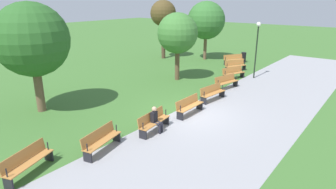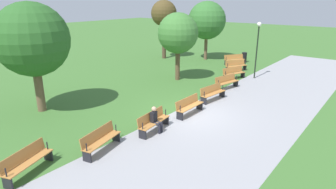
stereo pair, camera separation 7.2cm
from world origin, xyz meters
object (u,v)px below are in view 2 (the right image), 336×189
at_px(bench_4, 212,92).
at_px(lamp_post, 258,40).
at_px(tree_0, 178,33).
at_px(tree_3, 207,21).
at_px(person_seated, 155,119).
at_px(bench_8, 27,161).
at_px(tree_2, 32,40).
at_px(bench_6, 153,121).
at_px(tree_4, 164,14).
at_px(bench_2, 234,73).
at_px(bench_1, 236,65).
at_px(trash_bin, 244,57).
at_px(bench_5, 189,105).
at_px(bench_0, 234,59).
at_px(bench_7, 101,139).
at_px(bench_3, 226,82).

distance_m(bench_4, lamp_post, 6.90).
bearing_deg(tree_0, tree_3, -163.47).
bearing_deg(tree_0, person_seated, 29.92).
distance_m(bench_8, lamp_post, 17.30).
xyz_separation_m(bench_4, tree_2, (7.14, -6.42, 3.30)).
height_order(bench_6, lamp_post, lamp_post).
bearing_deg(tree_4, bench_2, 71.14).
distance_m(bench_1, bench_8, 18.40).
bearing_deg(trash_bin, bench_2, 17.15).
bearing_deg(tree_3, trash_bin, 105.19).
bearing_deg(tree_4, bench_6, 37.03).
height_order(bench_8, tree_3, tree_3).
height_order(bench_5, tree_0, tree_0).
xyz_separation_m(bench_0, bench_4, (10.11, 3.46, 0.00)).
xyz_separation_m(tree_3, lamp_post, (4.01, 6.74, -0.89)).
bearing_deg(bench_8, bench_1, 164.13).
xyz_separation_m(bench_1, bench_4, (7.74, 2.19, 0.00)).
height_order(bench_0, bench_5, same).
bearing_deg(tree_2, bench_4, 138.03).
bearing_deg(trash_bin, bench_8, 4.97).
xyz_separation_m(bench_0, bench_5, (12.80, 3.61, 0.00)).
height_order(bench_1, bench_2, same).
bearing_deg(tree_0, bench_4, 60.28).
distance_m(tree_0, lamp_post, 5.92).
height_order(bench_5, tree_3, tree_3).
relative_size(person_seated, trash_bin, 1.27).
bearing_deg(bench_1, bench_5, 37.97).
height_order(bench_2, bench_6, same).
distance_m(bench_2, bench_7, 13.30).
relative_size(bench_2, bench_6, 1.00).
bearing_deg(bench_6, tree_4, -149.31).
relative_size(bench_1, tree_2, 0.35).
xyz_separation_m(bench_5, tree_3, (-13.17, -6.91, 3.30)).
bearing_deg(tree_3, bench_0, 83.59).
relative_size(bench_6, bench_7, 0.99).
bearing_deg(trash_bin, bench_4, 15.09).
xyz_separation_m(tree_2, trash_bin, (-18.61, 3.32, -3.31)).
height_order(bench_0, bench_3, same).
bearing_deg(bench_6, tree_3, -163.25).
xyz_separation_m(bench_6, trash_bin, (-16.85, -3.09, -0.01)).
xyz_separation_m(bench_3, bench_4, (2.66, 0.44, 0.00)).
height_order(bench_4, tree_3, tree_3).
relative_size(bench_2, bench_4, 1.00).
bearing_deg(bench_4, bench_6, 6.34).
bearing_deg(bench_3, tree_0, -75.19).
bearing_deg(bench_3, bench_7, 12.68).
distance_m(bench_2, tree_2, 13.85).
bearing_deg(bench_7, bench_4, 164.17).
xyz_separation_m(bench_8, person_seated, (-5.24, 1.32, 0.16)).
distance_m(bench_0, tree_3, 4.68).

